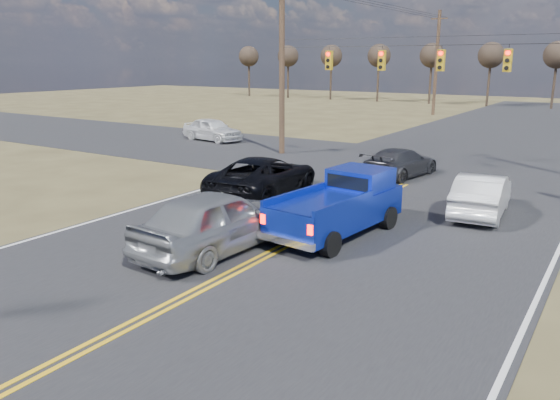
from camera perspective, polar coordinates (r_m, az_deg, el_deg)
The scene contains 12 objects.
ground at distance 12.96m, azimuth -9.68°, elevation -9.97°, with size 160.00×160.00×0.00m, color brown.
road_main at distance 20.97m, azimuth 9.05°, elevation -0.44°, with size 14.00×120.00×0.02m, color #28282B.
road_cross at distance 28.30m, azimuth 15.71°, elevation 3.05°, with size 120.00×12.00×0.02m, color #28282B.
signal_gantry at distance 27.46m, azimuth 17.32°, elevation 13.26°, with size 19.60×4.83×10.00m.
utility_poles at distance 26.85m, azimuth 15.82°, elevation 13.71°, with size 19.60×58.32×10.00m.
treeline at distance 36.47m, azimuth 20.76°, elevation 14.12°, with size 87.00×117.80×7.40m.
pickup_truck at distance 16.98m, azimuth 6.29°, elevation -0.58°, with size 2.48×5.33×1.94m.
silver_suv at distance 15.55m, azimuth -6.66°, elevation -2.12°, with size 2.14×5.33×1.81m, color gray.
black_suv at distance 21.98m, azimuth -1.70°, elevation 2.53°, with size 2.61×5.67×1.58m, color black.
white_car_queue at distance 20.38m, azimuth 20.31°, elevation 0.55°, with size 1.57×4.49×1.48m, color silver.
dgrey_car_queue at distance 26.10m, azimuth 12.47°, elevation 3.84°, with size 1.89×4.66×1.35m, color #35363B.
cross_car_west at distance 37.43m, azimuth -7.10°, elevation 7.33°, with size 4.54×1.82×1.55m, color white.
Camera 1 is at (8.13, -8.59, 5.30)m, focal length 35.00 mm.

